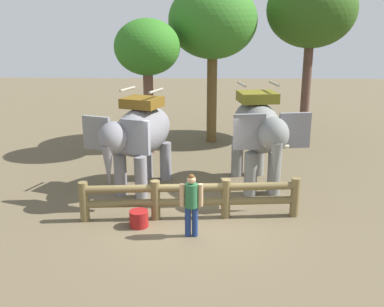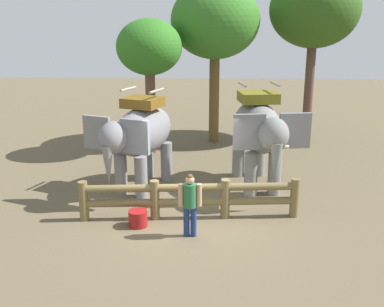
{
  "view_description": "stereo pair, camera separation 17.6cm",
  "coord_description": "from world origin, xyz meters",
  "px_view_note": "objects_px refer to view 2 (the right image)",
  "views": [
    {
      "loc": [
        0.3,
        -10.75,
        4.97
      ],
      "look_at": [
        0.0,
        1.33,
        1.4
      ],
      "focal_mm": 42.15,
      "sensor_mm": 36.0,
      "label": 1
    },
    {
      "loc": [
        0.48,
        -10.74,
        4.97
      ],
      "look_at": [
        0.0,
        1.33,
        1.4
      ],
      "focal_mm": 42.15,
      "sensor_mm": 36.0,
      "label": 2
    }
  ],
  "objects_px": {
    "elephant_center": "(259,131)",
    "tree_far_right": "(215,22)",
    "log_fence": "(190,196)",
    "tree_back_center": "(149,49)",
    "tree_far_left": "(315,11)",
    "elephant_near_left": "(140,134)",
    "tourist_woman_in_black": "(190,201)",
    "feed_bucket": "(138,218)"
  },
  "relations": [
    {
      "from": "log_fence",
      "to": "tree_far_left",
      "type": "xyz_separation_m",
      "value": [
        4.72,
        8.6,
        4.77
      ]
    },
    {
      "from": "elephant_near_left",
      "to": "elephant_center",
      "type": "xyz_separation_m",
      "value": [
        3.56,
        0.28,
        0.08
      ]
    },
    {
      "from": "tree_back_center",
      "to": "tree_far_right",
      "type": "relative_size",
      "value": 0.78
    },
    {
      "from": "log_fence",
      "to": "tree_far_left",
      "type": "distance_m",
      "value": 10.9
    },
    {
      "from": "tree_far_left",
      "to": "elephant_center",
      "type": "bearing_deg",
      "value": -113.86
    },
    {
      "from": "log_fence",
      "to": "tree_back_center",
      "type": "relative_size",
      "value": 1.12
    },
    {
      "from": "tree_far_left",
      "to": "tree_far_right",
      "type": "bearing_deg",
      "value": -169.76
    },
    {
      "from": "log_fence",
      "to": "feed_bucket",
      "type": "bearing_deg",
      "value": -157.73
    },
    {
      "from": "log_fence",
      "to": "elephant_center",
      "type": "relative_size",
      "value": 1.5
    },
    {
      "from": "tree_far_right",
      "to": "feed_bucket",
      "type": "height_order",
      "value": "tree_far_right"
    },
    {
      "from": "elephant_center",
      "to": "tree_far_right",
      "type": "height_order",
      "value": "tree_far_right"
    },
    {
      "from": "tourist_woman_in_black",
      "to": "feed_bucket",
      "type": "bearing_deg",
      "value": 159.68
    },
    {
      "from": "log_fence",
      "to": "elephant_center",
      "type": "bearing_deg",
      "value": 50.47
    },
    {
      "from": "log_fence",
      "to": "tree_far_right",
      "type": "bearing_deg",
      "value": 85.19
    },
    {
      "from": "elephant_near_left",
      "to": "feed_bucket",
      "type": "xyz_separation_m",
      "value": [
        0.3,
        -2.63,
        -1.51
      ]
    },
    {
      "from": "tourist_woman_in_black",
      "to": "tree_far_right",
      "type": "bearing_deg",
      "value": 86.0
    },
    {
      "from": "elephant_near_left",
      "to": "elephant_center",
      "type": "height_order",
      "value": "elephant_center"
    },
    {
      "from": "tree_far_left",
      "to": "tree_far_right",
      "type": "distance_m",
      "value": 4.14
    },
    {
      "from": "feed_bucket",
      "to": "tree_far_left",
      "type": "bearing_deg",
      "value": 56.66
    },
    {
      "from": "tree_far_left",
      "to": "tree_far_right",
      "type": "xyz_separation_m",
      "value": [
        -4.05,
        -0.73,
        -0.45
      ]
    },
    {
      "from": "log_fence",
      "to": "tree_far_left",
      "type": "height_order",
      "value": "tree_far_left"
    },
    {
      "from": "elephant_near_left",
      "to": "tree_far_left",
      "type": "relative_size",
      "value": 0.52
    },
    {
      "from": "elephant_center",
      "to": "tree_far_left",
      "type": "xyz_separation_m",
      "value": [
        2.75,
        6.22,
        3.57
      ]
    },
    {
      "from": "tourist_woman_in_black",
      "to": "elephant_near_left",
      "type": "bearing_deg",
      "value": 117.61
    },
    {
      "from": "elephant_center",
      "to": "tree_far_right",
      "type": "bearing_deg",
      "value": 103.38
    },
    {
      "from": "tree_back_center",
      "to": "feed_bucket",
      "type": "relative_size",
      "value": 10.66
    },
    {
      "from": "elephant_near_left",
      "to": "tourist_woman_in_black",
      "type": "height_order",
      "value": "elephant_near_left"
    },
    {
      "from": "log_fence",
      "to": "elephant_near_left",
      "type": "bearing_deg",
      "value": 127.12
    },
    {
      "from": "tree_far_right",
      "to": "feed_bucket",
      "type": "bearing_deg",
      "value": -103.08
    },
    {
      "from": "tree_far_right",
      "to": "tourist_woman_in_black",
      "type": "bearing_deg",
      "value": -94.0
    },
    {
      "from": "elephant_center",
      "to": "tree_back_center",
      "type": "height_order",
      "value": "tree_back_center"
    },
    {
      "from": "elephant_near_left",
      "to": "tree_far_right",
      "type": "relative_size",
      "value": 0.56
    },
    {
      "from": "log_fence",
      "to": "tree_back_center",
      "type": "height_order",
      "value": "tree_back_center"
    },
    {
      "from": "tourist_woman_in_black",
      "to": "tree_far_right",
      "type": "distance_m",
      "value": 9.77
    },
    {
      "from": "elephant_center",
      "to": "tree_back_center",
      "type": "relative_size",
      "value": 0.75
    },
    {
      "from": "tree_far_left",
      "to": "tree_back_center",
      "type": "distance_m",
      "value": 7.1
    },
    {
      "from": "tourist_woman_in_black",
      "to": "tree_back_center",
      "type": "distance_m",
      "value": 7.95
    },
    {
      "from": "tree_far_left",
      "to": "feed_bucket",
      "type": "bearing_deg",
      "value": -123.34
    },
    {
      "from": "log_fence",
      "to": "feed_bucket",
      "type": "xyz_separation_m",
      "value": [
        -1.29,
        -0.53,
        -0.4
      ]
    },
    {
      "from": "elephant_near_left",
      "to": "tree_back_center",
      "type": "xyz_separation_m",
      "value": [
        -0.18,
        3.99,
        2.24
      ]
    },
    {
      "from": "elephant_near_left",
      "to": "tree_back_center",
      "type": "relative_size",
      "value": 0.72
    },
    {
      "from": "elephant_center",
      "to": "tree_back_center",
      "type": "xyz_separation_m",
      "value": [
        -3.74,
        3.71,
        2.16
      ]
    }
  ]
}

